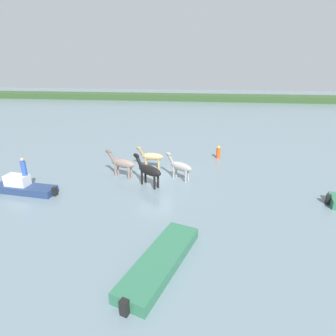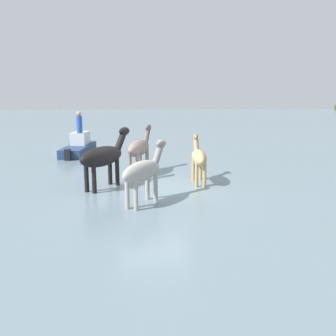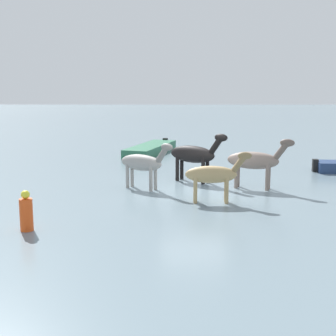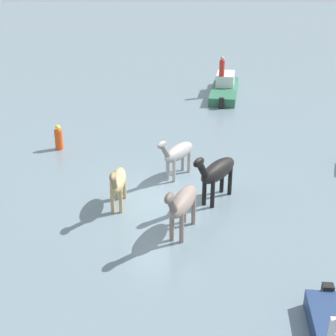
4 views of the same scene
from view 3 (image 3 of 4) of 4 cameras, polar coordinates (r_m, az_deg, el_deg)
ground_plane at (r=18.17m, az=3.03°, el=-2.78°), size 144.46×144.46×0.00m
horse_mid_herd at (r=19.70m, az=3.12°, el=1.59°), size 2.41×1.86×2.06m
horse_dun_straggler at (r=18.74m, az=10.26°, el=0.85°), size 2.51×1.25×1.97m
horse_pinto_flank at (r=16.38m, az=5.39°, el=-0.79°), size 2.25×0.58×1.75m
horse_lead at (r=18.39m, az=-2.98°, el=0.59°), size 2.18×1.61×1.84m
boat_tender_starboard at (r=27.77m, az=-2.05°, el=2.08°), size 2.98×5.38×0.75m
buoy_channel_marker at (r=13.87m, az=-16.39°, el=-5.08°), size 0.36×0.36×1.14m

